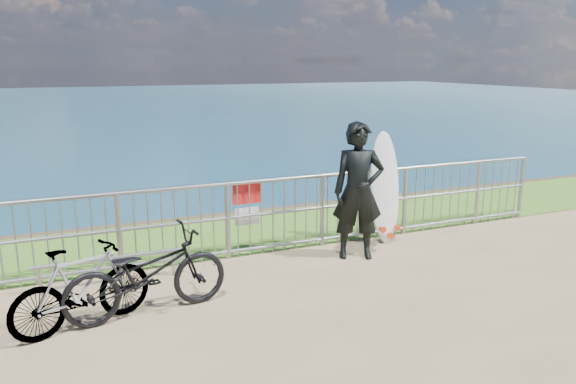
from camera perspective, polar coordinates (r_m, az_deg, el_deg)
name	(u,v)px	position (r m, az deg, el deg)	size (l,w,h in m)	color
grass_strip	(238,233)	(9.34, -5.12, -4.13)	(120.00, 120.00, 0.00)	#3B701E
railing	(262,216)	(8.19, -2.69, -2.43)	(10.06, 0.10, 1.13)	gray
surfer	(358,191)	(8.00, 7.15, 0.08)	(0.72, 0.47, 1.96)	black
surfboard	(385,191)	(8.86, 9.84, 0.06)	(0.53, 0.49, 1.73)	white
bicycle_near	(147,273)	(6.47, -14.15, -8.02)	(0.64, 1.85, 0.97)	black
bicycle_far	(82,287)	(6.37, -20.20, -9.05)	(0.43, 1.54, 0.92)	black
bike_rack	(109,261)	(7.48, -17.76, -6.74)	(1.82, 0.05, 0.38)	gray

